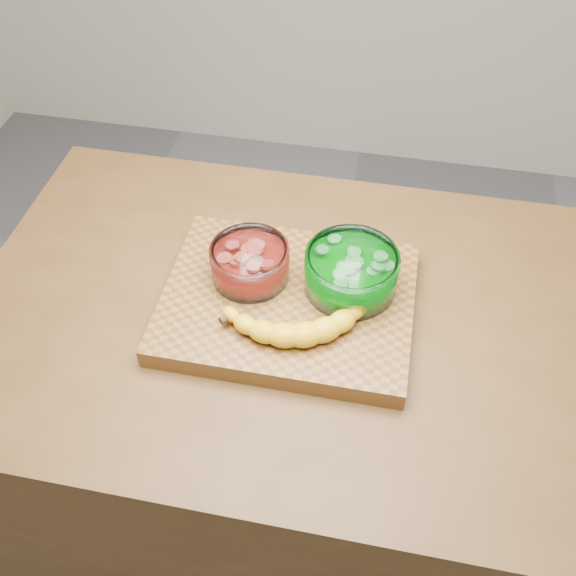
# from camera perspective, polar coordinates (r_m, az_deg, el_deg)

# --- Properties ---
(ground) EXTENTS (3.50, 3.50, 0.00)m
(ground) POSITION_cam_1_polar(r_m,az_deg,el_deg) (1.96, 0.00, -19.06)
(ground) COLOR #5A5A5E
(ground) RESTS_ON ground
(counter) EXTENTS (1.20, 0.80, 0.90)m
(counter) POSITION_cam_1_polar(r_m,az_deg,el_deg) (1.56, 0.00, -12.63)
(counter) COLOR #4F3317
(counter) RESTS_ON ground
(cutting_board) EXTENTS (0.45, 0.35, 0.04)m
(cutting_board) POSITION_cam_1_polar(r_m,az_deg,el_deg) (1.17, 0.00, -1.31)
(cutting_board) COLOR brown
(cutting_board) RESTS_ON counter
(bowl_red) EXTENTS (0.14, 0.14, 0.07)m
(bowl_red) POSITION_cam_1_polar(r_m,az_deg,el_deg) (1.17, -3.40, 2.25)
(bowl_red) COLOR white
(bowl_red) RESTS_ON cutting_board
(bowl_green) EXTENTS (0.17, 0.17, 0.08)m
(bowl_green) POSITION_cam_1_polar(r_m,az_deg,el_deg) (1.15, 5.62, 1.42)
(bowl_green) COLOR white
(bowl_green) RESTS_ON cutting_board
(banana) EXTENTS (0.28, 0.18, 0.04)m
(banana) POSITION_cam_1_polar(r_m,az_deg,el_deg) (1.11, 0.76, -2.10)
(banana) COLOR gold
(banana) RESTS_ON cutting_board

